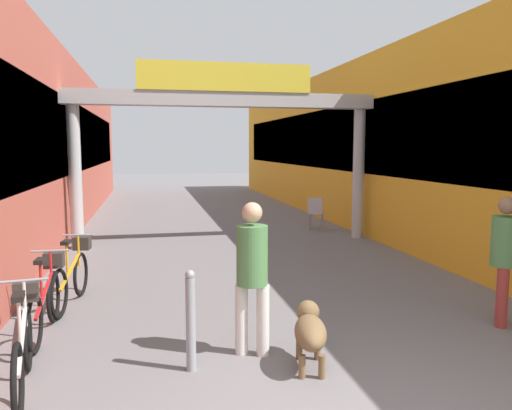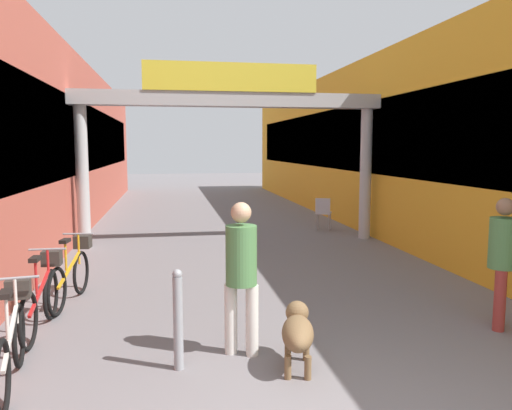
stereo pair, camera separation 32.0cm
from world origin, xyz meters
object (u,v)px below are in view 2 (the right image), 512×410
Objects in this scene: bicycle_silver_nearest at (13,340)px; pedestrian_companion at (503,255)px; bicycle_red_second at (42,296)px; cafe_chair_aluminium_nearer at (323,211)px; dog_on_leash at (298,330)px; bollard_post_metal at (178,319)px; bicycle_orange_third at (72,273)px; pedestrian_with_dog at (241,268)px.

pedestrian_companion is at bearing 5.60° from bicycle_silver_nearest.
bicycle_red_second reaches higher than cafe_chair_aluminium_nearer.
bicycle_red_second is (-2.86, 1.56, 0.05)m from dog_on_leash.
bicycle_orange_third is at bearing 120.48° from bollard_post_metal.
bicycle_orange_third is (-2.71, 2.69, 0.05)m from dog_on_leash.
pedestrian_with_dog is at bearing -175.82° from pedestrian_companion.
bicycle_orange_third is 1.89× the size of cafe_chair_aluminium_nearer.
bicycle_orange_third is (0.15, 1.13, 0.00)m from bicycle_red_second.
pedestrian_with_dog is 1.90× the size of cafe_chair_aluminium_nearer.
dog_on_leash is 8.63m from cafe_chair_aluminium_nearer.
dog_on_leash is 0.52× the size of bicycle_orange_third.
bicycle_red_second is 1.14m from bicycle_orange_third.
pedestrian_companion is 1.57× the size of bollard_post_metal.
bicycle_orange_third is at bearing 82.67° from bicycle_red_second.
dog_on_leash is at bearing -44.76° from bicycle_orange_third.
bicycle_red_second is 1.01× the size of bicycle_orange_third.
pedestrian_companion is at bearing 4.18° from pedestrian_with_dog.
bicycle_silver_nearest is 1.89× the size of cafe_chair_aluminium_nearer.
bicycle_red_second is 8.72m from cafe_chair_aluminium_nearer.
bicycle_red_second is 1.61× the size of bollard_post_metal.
pedestrian_companion is 4.06m from bollard_post_metal.
pedestrian_with_dog is at bearing 7.67° from bicycle_silver_nearest.
bollard_post_metal is at bearing -172.84° from pedestrian_companion.
pedestrian_with_dog is 1.61× the size of bollard_post_metal.
bollard_post_metal is (1.57, 0.04, 0.10)m from bicycle_silver_nearest.
bicycle_red_second and bicycle_orange_third have the same top height.
pedestrian_companion reaches higher than dog_on_leash.
pedestrian_with_dog is at bearing 142.19° from dog_on_leash.
pedestrian_companion reaches higher than bicycle_red_second.
dog_on_leash is 0.52× the size of bicycle_silver_nearest.
cafe_chair_aluminium_nearer is at bearing 66.47° from pedestrian_with_dog.
bicycle_silver_nearest is (-5.58, -0.55, -0.50)m from pedestrian_companion.
bicycle_orange_third is (-5.51, 2.04, -0.50)m from pedestrian_companion.
dog_on_leash is at bearing -2.15° from bicycle_silver_nearest.
cafe_chair_aluminium_nearer is (3.37, 7.74, -0.43)m from pedestrian_with_dog.
bicycle_orange_third reaches higher than dog_on_leash.
bollard_post_metal is (-0.69, -0.26, -0.43)m from pedestrian_with_dog.
cafe_chair_aluminium_nearer is (0.05, 7.50, -0.40)m from pedestrian_companion.
pedestrian_companion reaches higher than cafe_chair_aluminium_nearer.
bicycle_silver_nearest is at bearing -172.33° from pedestrian_with_dog.
bollard_post_metal is 8.97m from cafe_chair_aluminium_nearer.
bicycle_red_second reaches higher than dog_on_leash.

